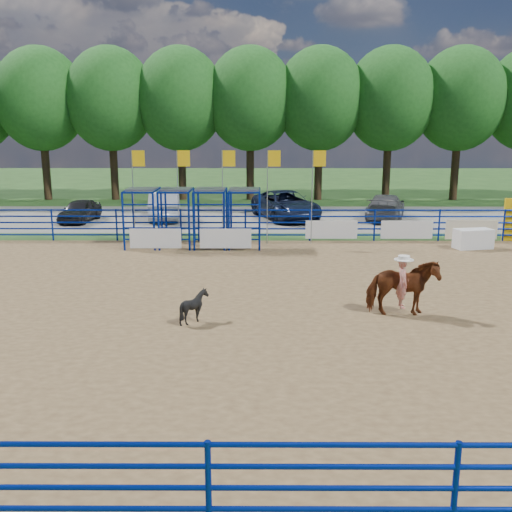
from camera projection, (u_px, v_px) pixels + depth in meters
name	position (u px, v px, depth m)	size (l,w,h in m)	color
ground	(238.00, 306.00, 16.88)	(120.00, 120.00, 0.00)	#335A24
arena_dirt	(238.00, 306.00, 16.87)	(30.00, 20.00, 0.02)	olive
gravel_strip	(248.00, 218.00, 33.46)	(40.00, 10.00, 0.01)	gray
announcer_table	(473.00, 239.00, 24.82)	(1.60, 0.75, 0.85)	silver
horse_and_rider	(402.00, 285.00, 15.81)	(1.92, 0.90, 2.40)	brown
calf	(194.00, 306.00, 15.33)	(0.72, 0.81, 0.89)	black
car_a	(80.00, 210.00, 32.04)	(1.48, 3.68, 1.25)	black
car_b	(165.00, 205.00, 32.85)	(1.69, 4.84, 1.59)	#95989D
car_c	(286.00, 205.00, 33.00)	(2.66, 5.78, 1.61)	#141C34
car_d	(386.00, 207.00, 32.88)	(2.02, 4.97, 1.44)	#535355
perimeter_fence	(238.00, 282.00, 16.71)	(30.10, 20.10, 1.50)	navy
chute_assembly	(202.00, 218.00, 25.23)	(19.32, 2.41, 4.20)	navy
treeline	(250.00, 94.00, 40.60)	(56.40, 6.40, 11.24)	#3F2B19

